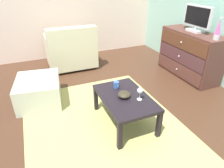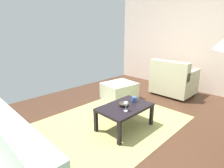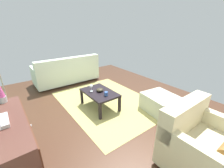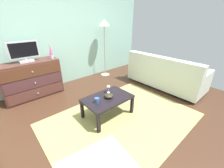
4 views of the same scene
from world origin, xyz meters
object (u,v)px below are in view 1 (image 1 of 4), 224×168
at_px(tv, 197,18).
at_px(wine_glass, 140,91).
at_px(ottoman, 39,91).
at_px(bowl_decorative, 124,95).
at_px(armchair, 71,50).
at_px(dresser, 189,54).
at_px(lava_lamp, 218,30).
at_px(mug, 116,85).
at_px(coffee_table, 125,100).

height_order(tv, wine_glass, tv).
bearing_deg(wine_glass, ottoman, -133.79).
bearing_deg(bowl_decorative, armchair, -174.46).
height_order(bowl_decorative, armchair, armchair).
height_order(dresser, bowl_decorative, dresser).
height_order(dresser, tv, tv).
height_order(lava_lamp, wine_glass, lava_lamp).
relative_size(lava_lamp, mug, 2.89).
height_order(coffee_table, bowl_decorative, bowl_decorative).
distance_m(dresser, tv, 0.64).
bearing_deg(coffee_table, ottoman, -133.62).
height_order(wine_glass, armchair, armchair).
height_order(lava_lamp, coffee_table, lava_lamp).
xyz_separation_m(tv, lava_lamp, (0.52, -0.07, -0.08)).
bearing_deg(coffee_table, bowl_decorative, -56.46).
height_order(lava_lamp, ottoman, lava_lamp).
bearing_deg(lava_lamp, wine_glass, -74.46).
bearing_deg(coffee_table, lava_lamp, 100.19).
xyz_separation_m(tv, mug, (0.58, -1.75, -0.62)).
bearing_deg(bowl_decorative, mug, 178.09).
distance_m(dresser, armchair, 2.29).
bearing_deg(armchair, dresser, 57.47).
relative_size(wine_glass, bowl_decorative, 0.99).
height_order(tv, bowl_decorative, tv).
xyz_separation_m(dresser, armchair, (-1.23, -1.93, -0.05)).
bearing_deg(tv, armchair, -122.02).
distance_m(dresser, lava_lamp, 0.76).
relative_size(coffee_table, mug, 7.52).
bearing_deg(ottoman, coffee_table, 46.38).
relative_size(dresser, armchair, 1.32).
xyz_separation_m(coffee_table, mug, (-0.24, -0.01, 0.09)).
bearing_deg(mug, lava_lamp, 92.07).
bearing_deg(coffee_table, dresser, 115.20).
distance_m(coffee_table, mug, 0.26).
relative_size(wine_glass, ottoman, 0.22).
distance_m(mug, bowl_decorative, 0.25).
height_order(tv, armchair, tv).
height_order(lava_lamp, armchair, lava_lamp).
bearing_deg(coffee_table, tv, 115.13).
bearing_deg(wine_glass, mug, -159.52).
bearing_deg(tv, coffee_table, -64.87).
bearing_deg(lava_lamp, armchair, -132.63).
distance_m(bowl_decorative, ottoman, 1.34).
xyz_separation_m(lava_lamp, wine_glass, (0.43, -1.55, -0.47)).
xyz_separation_m(wine_glass, bowl_decorative, (-0.12, -0.15, -0.08)).
relative_size(tv, armchair, 0.62).
relative_size(lava_lamp, armchair, 0.36).
height_order(coffee_table, wine_glass, wine_glass).
xyz_separation_m(mug, bowl_decorative, (0.25, -0.01, -0.01)).
relative_size(dresser, mug, 10.65).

